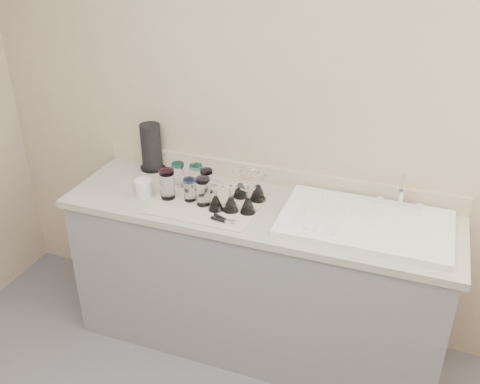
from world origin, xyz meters
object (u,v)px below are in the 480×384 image
at_px(can_opener, 224,220).
at_px(paper_towel_roll, 151,147).
at_px(tumbler_blue, 190,189).
at_px(tumbler_teal, 178,174).
at_px(tumbler_magenta, 167,184).
at_px(goblet_front_left, 231,202).
at_px(goblet_front_right, 248,203).
at_px(goblet_extra, 216,201).
at_px(goblet_back_left, 240,188).
at_px(tumbler_lavender, 203,191).
at_px(tumbler_cyan, 196,177).
at_px(goblet_back_right, 258,190).
at_px(sink_unit, 366,223).
at_px(tumbler_purple, 207,181).
at_px(white_mug, 144,188).

height_order(can_opener, paper_towel_roll, paper_towel_roll).
bearing_deg(tumbler_blue, tumbler_teal, 134.98).
xyz_separation_m(tumbler_magenta, goblet_front_left, (0.36, -0.01, -0.03)).
relative_size(goblet_front_right, paper_towel_roll, 0.53).
distance_m(goblet_extra, paper_towel_roll, 0.64).
xyz_separation_m(tumbler_teal, goblet_back_left, (0.36, 0.00, -0.02)).
distance_m(tumbler_teal, tumbler_lavender, 0.26).
xyz_separation_m(tumbler_cyan, tumbler_magenta, (-0.10, -0.15, 0.01)).
distance_m(tumbler_teal, goblet_front_left, 0.40).
xyz_separation_m(goblet_back_right, paper_towel_roll, (-0.71, 0.16, 0.07)).
distance_m(tumbler_magenta, paper_towel_roll, 0.40).
distance_m(tumbler_magenta, goblet_front_left, 0.36).
bearing_deg(tumbler_teal, can_opener, -35.57).
xyz_separation_m(tumbler_magenta, goblet_front_right, (0.45, 0.00, -0.03)).
height_order(tumbler_teal, goblet_front_left, goblet_front_left).
height_order(sink_unit, tumbler_blue, sink_unit).
bearing_deg(can_opener, tumbler_blue, 150.42).
height_order(goblet_back_left, goblet_back_right, goblet_back_right).
relative_size(tumbler_lavender, goblet_front_left, 1.01).
relative_size(tumbler_magenta, goblet_extra, 1.11).
bearing_deg(goblet_back_right, sink_unit, -6.17).
xyz_separation_m(tumbler_lavender, goblet_back_right, (0.25, 0.15, -0.02)).
distance_m(goblet_back_left, goblet_front_right, 0.17).
xyz_separation_m(goblet_back_left, goblet_front_left, (0.01, -0.16, -0.00)).
xyz_separation_m(tumbler_purple, paper_towel_roll, (-0.43, 0.18, 0.06)).
xyz_separation_m(sink_unit, tumbler_blue, (-0.91, -0.07, 0.05)).
bearing_deg(white_mug, goblet_back_left, 17.67).
bearing_deg(tumbler_teal, tumbler_blue, -45.02).
relative_size(goblet_back_left, goblet_front_right, 1.04).
distance_m(tumbler_purple, tumbler_magenta, 0.21).
xyz_separation_m(tumbler_magenta, white_mug, (-0.14, -0.01, -0.04)).
height_order(goblet_extra, white_mug, goblet_extra).
xyz_separation_m(goblet_back_right, can_opener, (-0.09, -0.27, -0.05)).
height_order(goblet_back_right, goblet_extra, goblet_back_right).
bearing_deg(sink_unit, tumbler_purple, 177.35).
bearing_deg(tumbler_magenta, goblet_back_left, 22.34).
bearing_deg(goblet_extra, can_opener, -49.91).
xyz_separation_m(tumbler_purple, goblet_front_left, (0.19, -0.13, -0.02)).
bearing_deg(goblet_back_left, tumbler_purple, -172.99).
bearing_deg(tumbler_lavender, goblet_front_left, -3.66).
height_order(goblet_back_right, goblet_front_left, goblet_back_right).
xyz_separation_m(tumbler_lavender, paper_towel_roll, (-0.46, 0.31, 0.05)).
height_order(tumbler_teal, white_mug, tumbler_teal).
distance_m(tumbler_magenta, tumbler_blue, 0.12).
bearing_deg(goblet_back_right, tumbler_magenta, -162.18).
xyz_separation_m(tumbler_magenta, can_opener, (0.37, -0.12, -0.07)).
relative_size(tumbler_teal, goblet_extra, 0.95).
relative_size(tumbler_cyan, tumbler_lavender, 0.95).
relative_size(tumbler_cyan, tumbler_blue, 1.14).
relative_size(tumbler_teal, goblet_back_left, 0.90).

